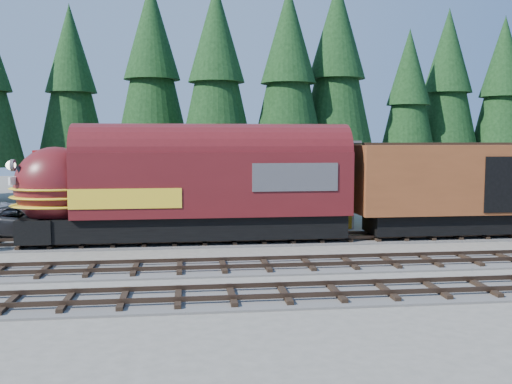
{
  "coord_description": "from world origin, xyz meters",
  "views": [
    {
      "loc": [
        -3.88,
        -25.35,
        5.44
      ],
      "look_at": [
        -0.28,
        4.0,
        2.63
      ],
      "focal_mm": 40.0,
      "sensor_mm": 36.0,
      "label": 1
    }
  ],
  "objects": [
    {
      "name": "track_main_south",
      "position": [
        10.0,
        -2.0,
        0.06
      ],
      "size": [
        68.0,
        3.2,
        0.33
      ],
      "color": "#4C4947",
      "rests_on": "ground"
    },
    {
      "name": "track_siding",
      "position": [
        10.0,
        4.0,
        0.06
      ],
      "size": [
        68.0,
        3.2,
        0.33
      ],
      "color": "#4C4947",
      "rests_on": "ground"
    },
    {
      "name": "caboose",
      "position": [
        -9.31,
        18.0,
        2.71
      ],
      "size": [
        10.59,
        3.07,
        5.51
      ],
      "color": "black",
      "rests_on": "ground"
    },
    {
      "name": "boxcar",
      "position": [
        12.64,
        4.0,
        2.82
      ],
      "size": [
        15.06,
        3.23,
        4.73
      ],
      "color": "black",
      "rests_on": "ground"
    },
    {
      "name": "pickup_truck_b",
      "position": [
        -14.7,
        9.38,
        0.86
      ],
      "size": [
        6.36,
        4.16,
        1.71
      ],
      "primitive_type": "imported",
      "rotation": [
        0.0,
        0.0,
        1.9
      ],
      "color": "#AEB0B6",
      "rests_on": "ground"
    },
    {
      "name": "depot",
      "position": [
        -0.0,
        10.5,
        2.96
      ],
      "size": [
        12.8,
        7.0,
        5.3
      ],
      "color": "gold",
      "rests_on": "ground"
    },
    {
      "name": "conifer_backdrop",
      "position": [
        6.89,
        25.06,
        10.4
      ],
      "size": [
        80.26,
        23.8,
        17.28
      ],
      "color": "black",
      "rests_on": "ground"
    },
    {
      "name": "locomotive",
      "position": [
        -4.29,
        4.0,
        2.71
      ],
      "size": [
        17.21,
        3.42,
        4.68
      ],
      "color": "black",
      "rests_on": "ground"
    },
    {
      "name": "ground",
      "position": [
        0.0,
        0.0,
        0.0
      ],
      "size": [
        120.0,
        120.0,
        0.0
      ],
      "primitive_type": "plane",
      "color": "#6B665B",
      "rests_on": "ground"
    },
    {
      "name": "pickup_truck_a",
      "position": [
        -12.55,
        7.1,
        0.87
      ],
      "size": [
        6.9,
        5.3,
        1.74
      ],
      "primitive_type": "imported",
      "rotation": [
        0.0,
        0.0,
        1.13
      ],
      "color": "black",
      "rests_on": "ground"
    },
    {
      "name": "track_spur",
      "position": [
        -10.0,
        18.0,
        0.06
      ],
      "size": [
        32.0,
        3.2,
        0.33
      ],
      "color": "#4C4947",
      "rests_on": "ground"
    }
  ]
}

